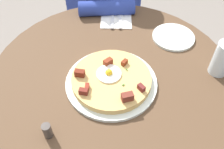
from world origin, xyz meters
TOP-DOWN VIEW (x-y plane):
  - dining_table at (0.00, 0.00)m, footprint 0.93×0.93m
  - person_seated at (0.37, 0.55)m, footprint 0.47×0.47m
  - pizza_plate at (-0.03, -0.04)m, footprint 0.33×0.33m
  - breakfast_pizza at (-0.04, -0.04)m, footprint 0.28×0.28m
  - bread_plate at (0.33, 0.00)m, footprint 0.18×0.18m
  - napkin at (0.23, 0.26)m, footprint 0.22×0.22m
  - fork at (0.24, 0.25)m, footprint 0.12×0.15m
  - knife at (0.21, 0.27)m, footprint 0.12×0.15m
  - water_glass at (0.31, -0.23)m, footprint 0.07×0.07m
  - pepper_shaker at (-0.31, -0.08)m, footprint 0.03×0.03m

SIDE VIEW (x-z plane):
  - person_seated at x=0.37m, z-range -0.06..1.07m
  - dining_table at x=0.00m, z-range 0.19..0.90m
  - napkin at x=0.23m, z-range 0.71..0.71m
  - bread_plate at x=0.33m, z-range 0.71..0.72m
  - pizza_plate at x=-0.03m, z-range 0.71..0.72m
  - fork at x=0.24m, z-range 0.71..0.72m
  - knife at x=0.21m, z-range 0.71..0.72m
  - breakfast_pizza at x=-0.04m, z-range 0.71..0.76m
  - pepper_shaker at x=-0.31m, z-range 0.71..0.76m
  - water_glass at x=0.31m, z-range 0.71..0.84m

